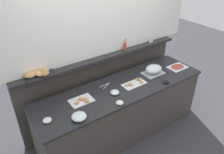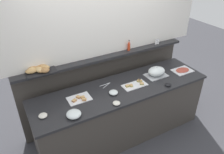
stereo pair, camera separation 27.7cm
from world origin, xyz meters
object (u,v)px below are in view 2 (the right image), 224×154
at_px(sandwich_platter_rear, 135,85).
at_px(hot_sauce_bottle, 129,46).
at_px(condiment_bowl_red, 116,103).
at_px(glass_bowl_medium, 113,93).
at_px(condiment_bowl_cream, 43,116).
at_px(cold_cuts_platter, 182,70).
at_px(serving_cloche, 156,72).
at_px(condiment_bowl_teal, 168,85).
at_px(glass_bowl_large, 74,114).
at_px(bread_basket, 38,69).
at_px(serving_tongs, 106,85).
at_px(pepper_shaker, 158,41).
at_px(salt_shaker, 156,42).
at_px(sandwich_platter_front, 79,99).

xyz_separation_m(sandwich_platter_rear, hot_sauce_bottle, (0.21, 0.53, 0.38)).
bearing_deg(condiment_bowl_red, sandwich_platter_rear, 28.85).
distance_m(glass_bowl_medium, condiment_bowl_cream, 0.98).
relative_size(cold_cuts_platter, glass_bowl_medium, 2.58).
bearing_deg(serving_cloche, condiment_bowl_teal, -95.50).
distance_m(glass_bowl_large, condiment_bowl_teal, 1.46).
xyz_separation_m(sandwich_platter_rear, bread_basket, (-1.24, 0.52, 0.34)).
relative_size(sandwich_platter_rear, serving_tongs, 2.00).
bearing_deg(hot_sauce_bottle, serving_cloche, -62.95).
xyz_separation_m(serving_tongs, hot_sauce_bottle, (0.59, 0.32, 0.38)).
bearing_deg(hot_sauce_bottle, glass_bowl_large, -149.30).
bearing_deg(serving_cloche, hot_sauce_bottle, 117.05).
distance_m(serving_cloche, hot_sauce_bottle, 0.61).
bearing_deg(glass_bowl_large, condiment_bowl_cream, 152.21).
bearing_deg(bread_basket, serving_tongs, -20.01).
xyz_separation_m(glass_bowl_large, condiment_bowl_teal, (1.46, -0.03, -0.02)).
xyz_separation_m(glass_bowl_large, pepper_shaker, (1.84, 0.73, 0.32)).
xyz_separation_m(condiment_bowl_red, pepper_shaker, (1.27, 0.77, 0.34)).
relative_size(condiment_bowl_teal, salt_shaker, 1.11).
height_order(condiment_bowl_red, condiment_bowl_cream, condiment_bowl_cream).
bearing_deg(cold_cuts_platter, condiment_bowl_red, -170.35).
bearing_deg(serving_tongs, hot_sauce_bottle, 28.42).
bearing_deg(condiment_bowl_cream, glass_bowl_large, -27.79).
distance_m(sandwich_platter_rear, glass_bowl_large, 1.06).
height_order(sandwich_platter_rear, pepper_shaker, pepper_shaker).
xyz_separation_m(glass_bowl_large, hot_sauce_bottle, (1.25, 0.74, 0.35)).
xyz_separation_m(serving_cloche, serving_tongs, (-0.83, 0.14, -0.07)).
height_order(glass_bowl_medium, condiment_bowl_red, glass_bowl_medium).
height_order(condiment_bowl_teal, condiment_bowl_cream, condiment_bowl_cream).
bearing_deg(hot_sauce_bottle, bread_basket, -179.72).
xyz_separation_m(glass_bowl_large, condiment_bowl_red, (0.57, -0.04, -0.02)).
distance_m(cold_cuts_platter, salt_shaker, 0.66).
bearing_deg(sandwich_platter_front, serving_cloche, -0.31).
height_order(cold_cuts_platter, pepper_shaker, pepper_shaker).
xyz_separation_m(glass_bowl_medium, condiment_bowl_cream, (-0.98, -0.00, -0.00)).
relative_size(glass_bowl_medium, serving_tongs, 0.68).
relative_size(hot_sauce_bottle, pepper_shaker, 2.02).
xyz_separation_m(sandwich_platter_rear, pepper_shaker, (0.80, 0.51, 0.34)).
relative_size(cold_cuts_platter, condiment_bowl_cream, 3.06).
bearing_deg(glass_bowl_large, sandwich_platter_rear, 11.61).
relative_size(glass_bowl_large, bread_basket, 0.45).
distance_m(glass_bowl_large, serving_tongs, 0.79).
xyz_separation_m(condiment_bowl_red, salt_shaker, (1.23, 0.77, 0.34)).
distance_m(hot_sauce_bottle, pepper_shaker, 0.59).
relative_size(cold_cuts_platter, bread_basket, 0.82).
xyz_separation_m(sandwich_platter_rear, serving_cloche, (0.45, 0.07, 0.06)).
distance_m(cold_cuts_platter, bread_basket, 2.26).
distance_m(serving_cloche, glass_bowl_large, 1.52).
xyz_separation_m(sandwich_platter_front, salt_shaker, (1.61, 0.44, 0.34)).
xyz_separation_m(cold_cuts_platter, condiment_bowl_cream, (-2.30, -0.02, 0.01)).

